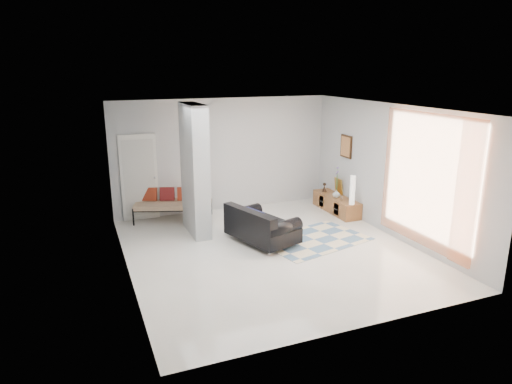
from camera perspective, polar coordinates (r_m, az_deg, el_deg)
name	(u,v)px	position (r m, az deg, el deg)	size (l,w,h in m)	color
floor	(272,251)	(9.14, 1.95, -7.34)	(6.00, 6.00, 0.00)	beige
ceiling	(273,108)	(8.45, 2.13, 10.43)	(6.00, 6.00, 0.00)	white
wall_back	(224,155)	(11.43, -4.06, 4.64)	(6.00, 6.00, 0.00)	#B3B6B8
wall_front	(364,235)	(6.19, 13.35, -5.20)	(6.00, 6.00, 0.00)	#B3B6B8
wall_left	(123,197)	(8.02, -16.25, -0.65)	(6.00, 6.00, 0.00)	#B3B6B8
wall_right	(391,171)	(10.09, 16.49, 2.58)	(6.00, 6.00, 0.00)	#B3B6B8
partition_column	(195,170)	(9.82, -7.66, 2.74)	(0.35, 1.20, 2.80)	#A5AAAC
hallway_door	(139,178)	(11.03, -14.39, 1.77)	(0.85, 0.06, 2.04)	white
curtain	(426,181)	(9.18, 20.50, 1.31)	(2.55, 2.55, 0.00)	orange
wall_art	(346,146)	(11.38, 11.21, 5.61)	(0.04, 0.45, 0.55)	#361E0E
media_console	(336,204)	(11.61, 10.00, -1.47)	(0.45, 1.61, 0.80)	brown
loveseat	(260,226)	(9.40, 0.49, -4.32)	(1.30, 1.71, 0.76)	silver
daybed	(172,203)	(10.98, -10.42, -1.34)	(1.93, 1.29, 0.77)	black
area_rug	(314,240)	(9.75, 7.27, -5.93)	(2.18, 1.45, 0.01)	beige
cylinder_lamp	(352,190)	(10.89, 11.96, 0.24)	(0.13, 0.13, 0.69)	silver
bronze_figurine	(325,187)	(11.93, 8.56, 0.61)	(0.12, 0.12, 0.23)	black
vase	(336,194)	(11.45, 10.01, -0.19)	(0.18, 0.18, 0.19)	silver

